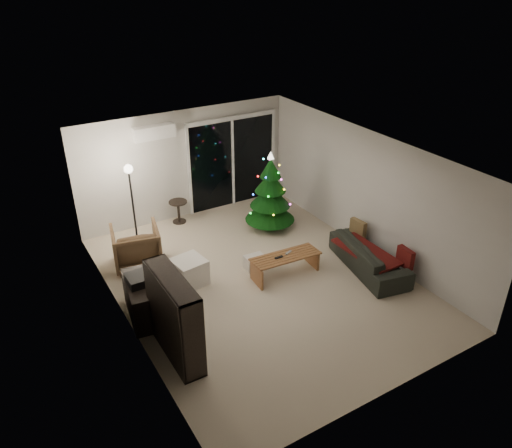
{
  "coord_description": "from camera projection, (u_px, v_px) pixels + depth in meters",
  "views": [
    {
      "loc": [
        -4.05,
        -6.63,
        5.37
      ],
      "look_at": [
        0.1,
        0.3,
        1.05
      ],
      "focal_mm": 35.0,
      "sensor_mm": 36.0,
      "label": 1
    }
  ],
  "objects": [
    {
      "name": "room",
      "position": [
        241.0,
        198.0,
        10.24
      ],
      "size": [
        6.5,
        7.51,
        2.6
      ],
      "color": "beige",
      "rests_on": "ground"
    },
    {
      "name": "bookshelf",
      "position": [
        164.0,
        321.0,
        7.29
      ],
      "size": [
        0.76,
        1.41,
        1.37
      ],
      "primitive_type": null,
      "rotation": [
        0.0,
        0.0,
        -0.32
      ],
      "color": "black",
      "rests_on": "floor"
    },
    {
      "name": "media_cabinet",
      "position": [
        140.0,
        300.0,
        8.3
      ],
      "size": [
        0.56,
        1.13,
        0.68
      ],
      "primitive_type": "cube",
      "rotation": [
        0.0,
        0.0,
        -0.15
      ],
      "color": "black",
      "rests_on": "floor"
    },
    {
      "name": "stereo",
      "position": [
        138.0,
        279.0,
        8.11
      ],
      "size": [
        0.34,
        0.41,
        0.14
      ],
      "primitive_type": "cube",
      "color": "black",
      "rests_on": "media_cabinet"
    },
    {
      "name": "armchair",
      "position": [
        136.0,
        247.0,
        9.69
      ],
      "size": [
        1.06,
        1.08,
        0.83
      ],
      "primitive_type": "imported",
      "rotation": [
        0.0,
        0.0,
        2.92
      ],
      "color": "brown",
      "rests_on": "floor"
    },
    {
      "name": "ottoman",
      "position": [
        189.0,
        271.0,
        9.22
      ],
      "size": [
        0.62,
        0.62,
        0.5
      ],
      "primitive_type": "cube",
      "rotation": [
        0.0,
        0.0,
        0.13
      ],
      "color": "silver",
      "rests_on": "floor"
    },
    {
      "name": "cardboard_box_a",
      "position": [
        147.0,
        279.0,
        9.19
      ],
      "size": [
        0.45,
        0.4,
        0.27
      ],
      "primitive_type": "cube",
      "rotation": [
        0.0,
        0.0,
        0.33
      ],
      "color": "silver",
      "rests_on": "floor"
    },
    {
      "name": "cardboard_box_b",
      "position": [
        255.0,
        262.0,
        9.71
      ],
      "size": [
        0.4,
        0.31,
        0.27
      ],
      "primitive_type": "cube",
      "rotation": [
        0.0,
        0.0,
        -0.07
      ],
      "color": "silver",
      "rests_on": "floor"
    },
    {
      "name": "side_table",
      "position": [
        179.0,
        212.0,
        11.36
      ],
      "size": [
        0.55,
        0.55,
        0.52
      ],
      "primitive_type": "cylinder",
      "rotation": [
        0.0,
        0.0,
        0.43
      ],
      "color": "black",
      "rests_on": "floor"
    },
    {
      "name": "floor_lamp",
      "position": [
        133.0,
        208.0,
        10.15
      ],
      "size": [
        0.28,
        0.28,
        1.75
      ],
      "primitive_type": "cylinder",
      "color": "black",
      "rests_on": "floor"
    },
    {
      "name": "sofa",
      "position": [
        369.0,
        256.0,
        9.64
      ],
      "size": [
        1.12,
        2.03,
        0.56
      ],
      "primitive_type": "imported",
      "rotation": [
        0.0,
        0.0,
        1.37
      ],
      "color": "black",
      "rests_on": "floor"
    },
    {
      "name": "sofa_throw",
      "position": [
        366.0,
        252.0,
        9.54
      ],
      "size": [
        0.6,
        1.39,
        0.05
      ],
      "primitive_type": "cube",
      "color": "#501915",
      "rests_on": "sofa"
    },
    {
      "name": "cushion_a",
      "position": [
        358.0,
        229.0,
        10.14
      ],
      "size": [
        0.14,
        0.38,
        0.37
      ],
      "primitive_type": "cube",
      "rotation": [
        0.0,
        0.0,
        0.09
      ],
      "color": "olive",
      "rests_on": "sofa"
    },
    {
      "name": "cushion_b",
      "position": [
        405.0,
        258.0,
        9.15
      ],
      "size": [
        0.14,
        0.38,
        0.37
      ],
      "primitive_type": "cube",
      "rotation": [
        0.0,
        0.0,
        -0.07
      ],
      "color": "#501915",
      "rests_on": "sofa"
    },
    {
      "name": "coffee_table",
      "position": [
        285.0,
        265.0,
        9.48
      ],
      "size": [
        1.36,
        0.56,
        0.42
      ],
      "primitive_type": null,
      "rotation": [
        0.0,
        0.0,
        -0.07
      ],
      "color": "#945934",
      "rests_on": "floor"
    },
    {
      "name": "remote_a",
      "position": [
        279.0,
        257.0,
        9.31
      ],
      "size": [
        0.17,
        0.05,
        0.02
      ],
      "primitive_type": "cube",
      "color": "black",
      "rests_on": "coffee_table"
    },
    {
      "name": "remote_b",
      "position": [
        288.0,
        253.0,
        9.46
      ],
      "size": [
        0.16,
        0.09,
        0.02
      ],
      "primitive_type": "cube",
      "rotation": [
        0.0,
        0.0,
        0.35
      ],
      "color": "slate",
      "rests_on": "coffee_table"
    },
    {
      "name": "christmas_tree",
      "position": [
        270.0,
        191.0,
        10.85
      ],
      "size": [
        1.42,
        1.42,
        1.79
      ],
      "primitive_type": "cone",
      "rotation": [
        0.0,
        0.0,
        -0.35
      ],
      "color": "#0A350B",
      "rests_on": "floor"
    }
  ]
}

